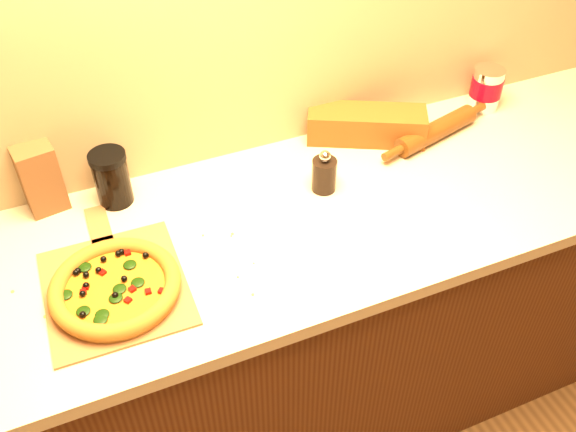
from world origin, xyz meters
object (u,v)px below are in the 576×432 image
Objects in this scene: pepper_grinder at (324,174)px; dark_jar at (112,178)px; coffee_canister at (486,88)px; pizza at (115,287)px; pizza_peel at (114,284)px; rolling_pin at (436,131)px.

pepper_grinder is 0.82× the size of dark_jar.
coffee_canister is 1.18m from dark_jar.
pizza is 2.37× the size of pepper_grinder.
pepper_grinder is (0.60, 0.12, 0.05)m from pizza_peel.
pizza is 0.62m from pepper_grinder.
dark_jar reaches higher than coffee_canister.
dark_jar is at bearing 78.30° from pizza.
dark_jar is (0.07, 0.33, 0.05)m from pizza.
pepper_grinder is at bearing 14.85° from pizza.
dark_jar is at bearing 162.09° from pepper_grinder.
dark_jar is (0.07, 0.30, 0.07)m from pizza_peel.
rolling_pin is (1.01, 0.24, 0.00)m from pizza.
pepper_grinder reaches higher than pizza_peel.
coffee_canister reaches higher than rolling_pin.
dark_jar is at bearing 78.19° from pizza_peel.
coffee_canister is (0.24, 0.09, 0.04)m from rolling_pin.
pepper_grinder is 0.94× the size of coffee_canister.
dark_jar is at bearing 174.42° from rolling_pin.
coffee_canister is (0.64, 0.17, 0.02)m from pepper_grinder.
pepper_grinder is 0.30× the size of rolling_pin.
pepper_grinder is 0.42m from rolling_pin.
pizza is at bearing -89.25° from pizza_peel.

